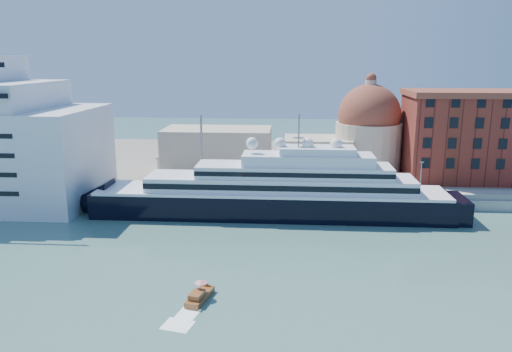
{
  "coord_description": "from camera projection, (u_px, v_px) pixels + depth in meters",
  "views": [
    {
      "loc": [
        0.77,
        -80.27,
        33.28
      ],
      "look_at": [
        -6.23,
        18.0,
        9.92
      ],
      "focal_mm": 35.0,
      "sensor_mm": 36.0,
      "label": 1
    }
  ],
  "objects": [
    {
      "name": "lamp_posts",
      "position": [
        233.0,
        162.0,
        115.56
      ],
      "size": [
        120.8,
        2.4,
        18.0
      ],
      "color": "slate",
      "rests_on": "quay"
    },
    {
      "name": "land",
      "position": [
        288.0,
        162.0,
        158.2
      ],
      "size": [
        260.0,
        72.0,
        2.0
      ],
      "primitive_type": "cube",
      "color": "slate",
      "rests_on": "ground"
    },
    {
      "name": "water_taxi",
      "position": [
        199.0,
        296.0,
        70.08
      ],
      "size": [
        3.4,
        6.5,
        2.94
      ],
      "rotation": [
        0.0,
        0.0,
        -0.23
      ],
      "color": "brown",
      "rests_on": "ground"
    },
    {
      "name": "quay",
      "position": [
        287.0,
        196.0,
        118.35
      ],
      "size": [
        180.0,
        10.0,
        2.5
      ],
      "primitive_type": "cube",
      "color": "gray",
      "rests_on": "ground"
    },
    {
      "name": "service_barge",
      "position": [
        137.0,
        211.0,
        109.23
      ],
      "size": [
        11.53,
        5.37,
        2.49
      ],
      "rotation": [
        0.0,
        0.0,
        -0.16
      ],
      "color": "white",
      "rests_on": "ground"
    },
    {
      "name": "warehouse",
      "position": [
        489.0,
        135.0,
        129.33
      ],
      "size": [
        43.0,
        19.0,
        23.25
      ],
      "color": "maroon",
      "rests_on": "land"
    },
    {
      "name": "superyacht",
      "position": [
        259.0,
        195.0,
        107.34
      ],
      "size": [
        85.91,
        11.91,
        25.68
      ],
      "color": "black",
      "rests_on": "ground"
    },
    {
      "name": "church",
      "position": [
        311.0,
        141.0,
        138.7
      ],
      "size": [
        66.0,
        18.0,
        25.5
      ],
      "color": "beige",
      "rests_on": "land"
    },
    {
      "name": "ground",
      "position": [
        285.0,
        257.0,
        85.64
      ],
      "size": [
        400.0,
        400.0,
        0.0
      ],
      "primitive_type": "plane",
      "color": "#3D6A63",
      "rests_on": "ground"
    },
    {
      "name": "quay_fence",
      "position": [
        287.0,
        194.0,
        113.55
      ],
      "size": [
        180.0,
        0.1,
        1.2
      ],
      "primitive_type": "cube",
      "color": "slate",
      "rests_on": "quay"
    }
  ]
}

